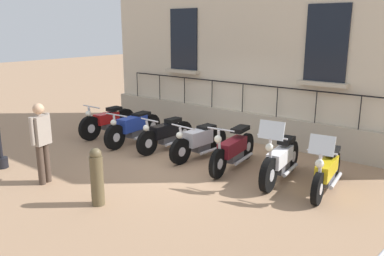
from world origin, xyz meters
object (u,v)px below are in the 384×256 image
object	(u,v)px
bollard	(97,177)
pedestrian_standing	(41,139)
motorcycle_maroon	(233,150)
motorcycle_blue	(134,127)
motorcycle_yellow	(327,172)
motorcycle_white	(280,161)
motorcycle_red	(108,122)
motorcycle_black	(166,134)
motorcycle_silver	(199,141)

from	to	relation	value
bollard	pedestrian_standing	distance (m)	1.75
motorcycle_maroon	bollard	distance (m)	3.28
motorcycle_blue	motorcycle_yellow	xyz separation A→B (m)	(-0.01, 5.42, -0.03)
motorcycle_maroon	motorcycle_yellow	size ratio (longest dim) A/B	1.07
motorcycle_white	motorcycle_red	bearing A→B (deg)	-90.97
bollard	pedestrian_standing	world-z (taller)	pedestrian_standing
motorcycle_white	bollard	bearing A→B (deg)	-33.53
motorcycle_red	motorcycle_black	xyz separation A→B (m)	(-0.03, 2.29, -0.01)
motorcycle_blue	motorcycle_silver	distance (m)	2.21
motorcycle_yellow	bollard	bearing A→B (deg)	-43.84
motorcycle_silver	motorcycle_white	distance (m)	2.25
motorcycle_silver	bollard	bearing A→B (deg)	3.17
motorcycle_black	motorcycle_yellow	xyz separation A→B (m)	(0.08, 4.31, -0.00)
motorcycle_white	motorcycle_black	bearing A→B (deg)	-92.09
motorcycle_black	motorcycle_maroon	bearing A→B (deg)	87.75
pedestrian_standing	motorcycle_white	bearing A→B (deg)	129.85
motorcycle_yellow	pedestrian_standing	xyz separation A→B (m)	(3.19, -4.74, 0.54)
motorcycle_blue	motorcycle_black	world-z (taller)	motorcycle_blue
motorcycle_silver	motorcycle_yellow	world-z (taller)	motorcycle_yellow
motorcycle_red	motorcycle_yellow	xyz separation A→B (m)	(0.05, 6.60, -0.01)
motorcycle_black	pedestrian_standing	distance (m)	3.34
motorcycle_red	motorcycle_white	xyz separation A→B (m)	(0.10, 5.63, 0.02)
motorcycle_silver	motorcycle_white	xyz separation A→B (m)	(0.14, 2.25, 0.02)
motorcycle_red	motorcycle_silver	distance (m)	3.38
motorcycle_silver	motorcycle_yellow	size ratio (longest dim) A/B	0.99
motorcycle_maroon	bollard	world-z (taller)	bollard
motorcycle_red	motorcycle_white	size ratio (longest dim) A/B	0.99
motorcycle_silver	motorcycle_white	bearing A→B (deg)	86.38
pedestrian_standing	motorcycle_maroon	bearing A→B (deg)	140.95
motorcycle_black	motorcycle_silver	world-z (taller)	motorcycle_black
motorcycle_silver	pedestrian_standing	world-z (taller)	pedestrian_standing
motorcycle_silver	bollard	distance (m)	3.27
motorcycle_red	motorcycle_yellow	distance (m)	6.60
motorcycle_white	bollard	xyz separation A→B (m)	(3.12, -2.07, 0.10)
motorcycle_blue	motorcycle_yellow	bearing A→B (deg)	90.12
motorcycle_silver	motorcycle_white	size ratio (longest dim) A/B	0.96
motorcycle_yellow	pedestrian_standing	bearing A→B (deg)	-56.06
motorcycle_blue	bollard	bearing A→B (deg)	37.09
motorcycle_white	pedestrian_standing	world-z (taller)	pedestrian_standing
motorcycle_maroon	pedestrian_standing	size ratio (longest dim) A/B	1.26
motorcycle_blue	bollard	xyz separation A→B (m)	(3.15, 2.38, 0.10)
motorcycle_yellow	motorcycle_red	bearing A→B (deg)	-90.45
motorcycle_silver	pedestrian_standing	xyz separation A→B (m)	(3.29, -1.52, 0.53)
motorcycle_red	motorcycle_yellow	world-z (taller)	motorcycle_yellow
motorcycle_maroon	motorcycle_red	bearing A→B (deg)	-90.75
motorcycle_white	motorcycle_maroon	bearing A→B (deg)	-91.80
motorcycle_blue	pedestrian_standing	xyz separation A→B (m)	(3.18, 0.68, 0.51)
motorcycle_maroon	motorcycle_white	distance (m)	1.19
motorcycle_red	motorcycle_black	size ratio (longest dim) A/B	1.03
motorcycle_silver	bollard	xyz separation A→B (m)	(3.26, 0.18, 0.12)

